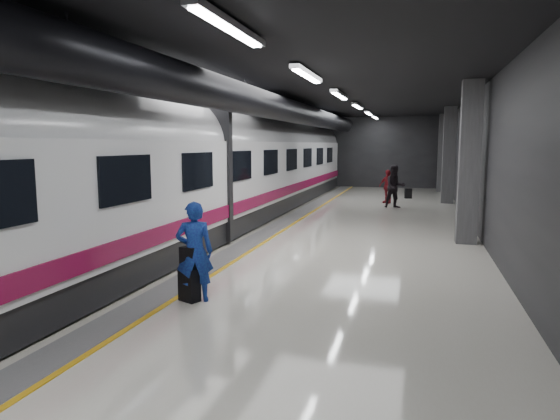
% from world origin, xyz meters
% --- Properties ---
extents(ground, '(40.00, 40.00, 0.00)m').
position_xyz_m(ground, '(0.00, 0.00, 0.00)').
color(ground, beige).
rests_on(ground, ground).
extents(platform_hall, '(10.02, 40.02, 4.51)m').
position_xyz_m(platform_hall, '(-0.29, 0.96, 3.54)').
color(platform_hall, black).
rests_on(platform_hall, ground).
extents(train, '(3.05, 38.00, 4.05)m').
position_xyz_m(train, '(-3.25, -0.00, 2.07)').
color(train, black).
rests_on(train, ground).
extents(traveler_main, '(0.76, 0.64, 1.78)m').
position_xyz_m(traveler_main, '(-0.55, -4.89, 0.89)').
color(traveler_main, '#1751AC').
rests_on(traveler_main, ground).
extents(suitcase_main, '(0.42, 0.36, 0.59)m').
position_xyz_m(suitcase_main, '(-0.65, -4.92, 0.30)').
color(suitcase_main, black).
rests_on(suitcase_main, ground).
extents(shoulder_bag, '(0.32, 0.21, 0.39)m').
position_xyz_m(shoulder_bag, '(-0.65, -4.94, 0.78)').
color(shoulder_bag, black).
rests_on(shoulder_bag, suitcase_main).
extents(traveler_far_a, '(1.11, 0.99, 1.87)m').
position_xyz_m(traveler_far_a, '(2.24, 9.42, 0.94)').
color(traveler_far_a, black).
rests_on(traveler_far_a, ground).
extents(traveler_far_b, '(0.99, 0.82, 1.58)m').
position_xyz_m(traveler_far_b, '(1.82, 11.23, 0.79)').
color(traveler_far_b, maroon).
rests_on(traveler_far_b, ground).
extents(suitcase_far, '(0.39, 0.30, 0.51)m').
position_xyz_m(suitcase_far, '(2.74, 13.62, 0.25)').
color(suitcase_far, black).
rests_on(suitcase_far, ground).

